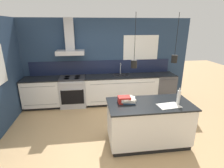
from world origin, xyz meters
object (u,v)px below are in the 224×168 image
at_px(book_stack, 129,100).
at_px(red_supply_box, 124,100).
at_px(dishwasher, 164,87).
at_px(bottle_on_island, 179,97).
at_px(oven_range, 73,92).

bearing_deg(book_stack, red_supply_box, -163.34).
distance_m(book_stack, red_supply_box, 0.11).
bearing_deg(red_supply_box, dishwasher, 48.93).
relative_size(book_stack, red_supply_box, 1.42).
relative_size(bottle_on_island, red_supply_box, 1.43).
xyz_separation_m(oven_range, bottle_on_island, (2.23, -2.17, 0.60)).
bearing_deg(dishwasher, red_supply_box, -131.07).
xyz_separation_m(bottle_on_island, red_supply_box, (-1.04, 0.20, -0.08)).
bearing_deg(bottle_on_island, dishwasher, 72.58).
distance_m(oven_range, dishwasher, 2.92).
xyz_separation_m(oven_range, dishwasher, (2.92, 0.00, -0.00)).
bearing_deg(oven_range, red_supply_box, -58.90).
bearing_deg(red_supply_box, book_stack, 16.66).
bearing_deg(bottle_on_island, red_supply_box, 169.21).
bearing_deg(oven_range, bottle_on_island, -44.23).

